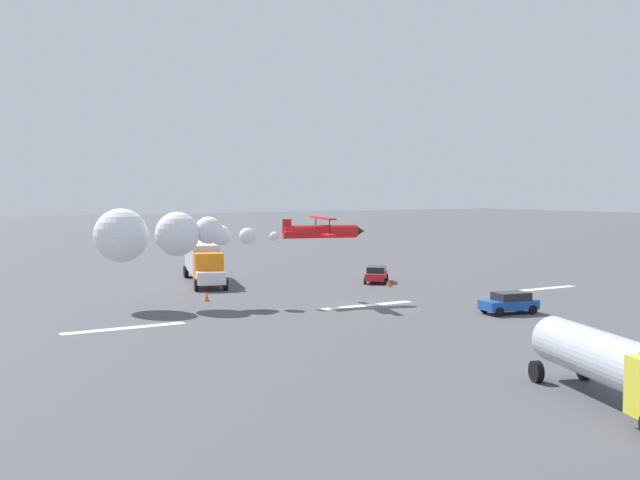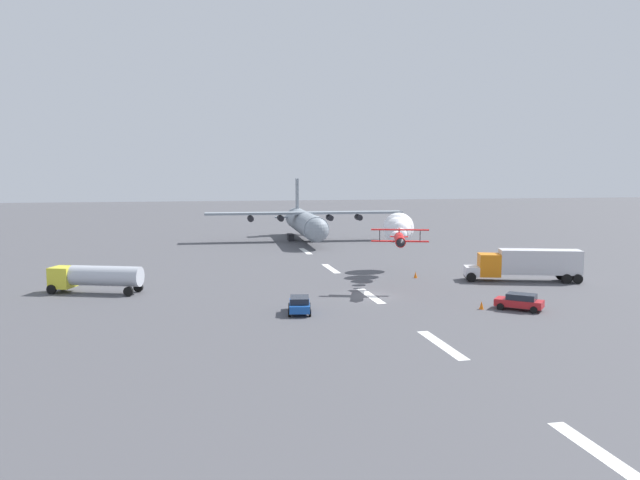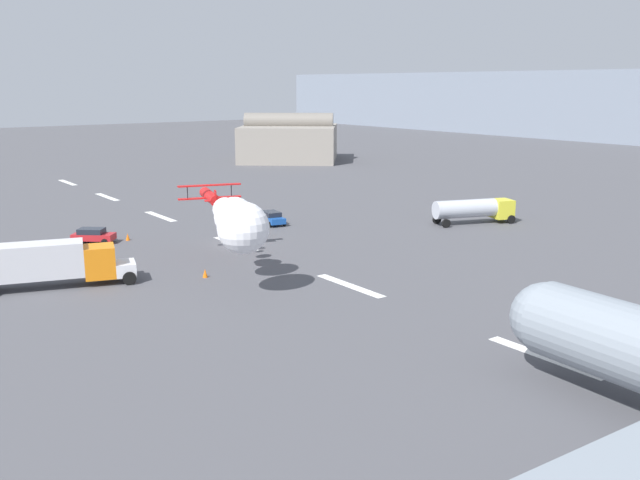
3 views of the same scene
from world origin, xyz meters
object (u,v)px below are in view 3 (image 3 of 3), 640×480
(stunt_biplane_red, at_px, (235,220))
(airport_staff_sedan, at_px, (272,218))
(fuel_tanker_truck, at_px, (475,209))
(semi_truck_orange, at_px, (43,263))
(traffic_cone_near, at_px, (128,237))
(followme_car_yellow, at_px, (93,235))
(traffic_cone_far, at_px, (205,273))

(stunt_biplane_red, height_order, airport_staff_sedan, stunt_biplane_red)
(fuel_tanker_truck, relative_size, airport_staff_sedan, 2.33)
(semi_truck_orange, bearing_deg, traffic_cone_near, 137.54)
(semi_truck_orange, relative_size, airport_staff_sedan, 3.10)
(fuel_tanker_truck, height_order, followme_car_yellow, fuel_tanker_truck)
(stunt_biplane_red, height_order, fuel_tanker_truck, stunt_biplane_red)
(traffic_cone_far, bearing_deg, semi_truck_orange, -111.78)
(airport_staff_sedan, distance_m, traffic_cone_near, 16.86)
(followme_car_yellow, bearing_deg, traffic_cone_far, 9.79)
(traffic_cone_near, bearing_deg, airport_staff_sedan, 84.03)
(airport_staff_sedan, relative_size, traffic_cone_near, 5.70)
(fuel_tanker_truck, distance_m, airport_staff_sedan, 23.72)
(airport_staff_sedan, height_order, traffic_cone_far, airport_staff_sedan)
(airport_staff_sedan, height_order, traffic_cone_near, airport_staff_sedan)
(followme_car_yellow, distance_m, airport_staff_sedan, 20.25)
(followme_car_yellow, xyz_separation_m, airport_staff_sedan, (2.73, 20.06, -0.00))
(semi_truck_orange, height_order, fuel_tanker_truck, semi_truck_orange)
(traffic_cone_near, bearing_deg, semi_truck_orange, -42.46)
(airport_staff_sedan, bearing_deg, traffic_cone_far, -46.44)
(traffic_cone_far, bearing_deg, followme_car_yellow, -170.21)
(fuel_tanker_truck, distance_m, followme_car_yellow, 42.72)
(semi_truck_orange, height_order, followme_car_yellow, semi_truck_orange)
(followme_car_yellow, distance_m, traffic_cone_far, 19.02)
(fuel_tanker_truck, relative_size, traffic_cone_far, 13.29)
(airport_staff_sedan, bearing_deg, traffic_cone_near, -95.97)
(stunt_biplane_red, height_order, traffic_cone_near, stunt_biplane_red)
(semi_truck_orange, relative_size, traffic_cone_far, 17.67)
(semi_truck_orange, distance_m, traffic_cone_near, 17.74)
(fuel_tanker_truck, bearing_deg, semi_truck_orange, -92.81)
(airport_staff_sedan, bearing_deg, stunt_biplane_red, -38.82)
(stunt_biplane_red, xyz_separation_m, followme_car_yellow, (-22.46, -4.19, -4.66))
(semi_truck_orange, height_order, traffic_cone_near, semi_truck_orange)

